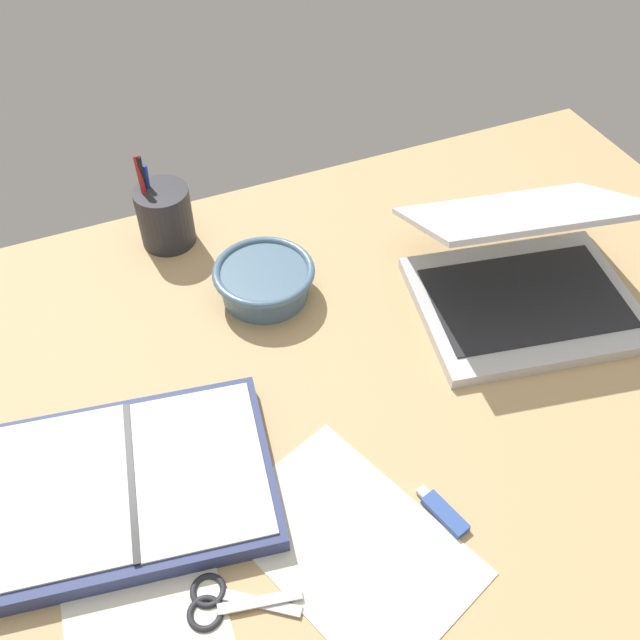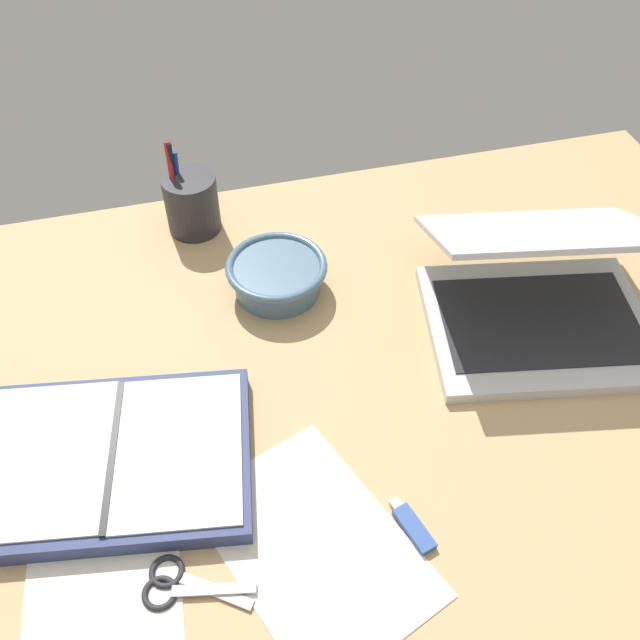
{
  "view_description": "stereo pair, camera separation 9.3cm",
  "coord_description": "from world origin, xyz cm",
  "views": [
    {
      "loc": [
        -26.36,
        -49.45,
        77.14
      ],
      "look_at": [
        -1.49,
        9.56,
        9.0
      ],
      "focal_mm": 40.0,
      "sensor_mm": 36.0,
      "label": 1
    },
    {
      "loc": [
        -17.51,
        -52.44,
        77.14
      ],
      "look_at": [
        -1.49,
        9.56,
        9.0
      ],
      "focal_mm": 40.0,
      "sensor_mm": 36.0,
      "label": 2
    }
  ],
  "objects": [
    {
      "name": "scissors",
      "position": [
        -24.63,
        -18.05,
        2.33
      ],
      "size": [
        12.1,
        8.4,
        0.8
      ],
      "rotation": [
        0.0,
        0.0,
        -0.41
      ],
      "color": "#B7B7BC",
      "rests_on": "desk_top"
    },
    {
      "name": "desk_top",
      "position": [
        0.0,
        0.0,
        1.0
      ],
      "size": [
        140.0,
        100.0,
        2.0
      ],
      "primitive_type": "cube",
      "color": "tan",
      "rests_on": "ground"
    },
    {
      "name": "usb_drive",
      "position": [
        2.17,
        -18.31,
        2.5
      ],
      "size": [
        3.53,
        7.37,
        1.0
      ],
      "rotation": [
        0.0,
        0.0,
        0.27
      ],
      "color": "#33519E",
      "rests_on": "desk_top"
    },
    {
      "name": "planner",
      "position": [
        -29.77,
        -1.48,
        3.43
      ],
      "size": [
        35.65,
        28.25,
        3.04
      ],
      "rotation": [
        0.0,
        0.0,
        -0.16
      ],
      "color": "navy",
      "rests_on": "desk_top"
    },
    {
      "name": "bowl",
      "position": [
        -4.43,
        23.73,
        4.95
      ],
      "size": [
        15.03,
        15.03,
        5.27
      ],
      "color": "slate",
      "rests_on": "desk_top"
    },
    {
      "name": "laptop",
      "position": [
        30.14,
        8.69,
        7.1
      ],
      "size": [
        36.11,
        35.24,
        18.77
      ],
      "rotation": [
        0.0,
        0.0,
        -0.19
      ],
      "color": "silver",
      "rests_on": "desk_top"
    },
    {
      "name": "paper_sheet_front",
      "position": [
        -9.12,
        -17.44,
        2.08
      ],
      "size": [
        26.68,
        31.68,
        0.16
      ],
      "primitive_type": "cube",
      "rotation": [
        0.0,
        0.0,
        0.36
      ],
      "color": "silver",
      "rests_on": "desk_top"
    },
    {
      "name": "pen_cup",
      "position": [
        -14.53,
        41.51,
        6.99
      ],
      "size": [
        8.56,
        8.56,
        15.34
      ],
      "color": "#28282D",
      "rests_on": "desk_top"
    },
    {
      "name": "paper_sheet_beside_planner",
      "position": [
        -32.22,
        -17.81,
        2.08
      ],
      "size": [
        17.75,
        25.11,
        0.16
      ],
      "primitive_type": "cube",
      "rotation": [
        0.0,
        0.0,
        -0.05
      ],
      "color": "silver",
      "rests_on": "desk_top"
    }
  ]
}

